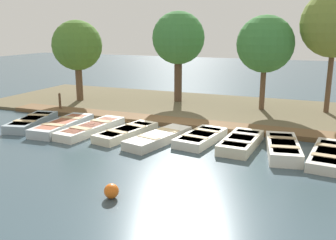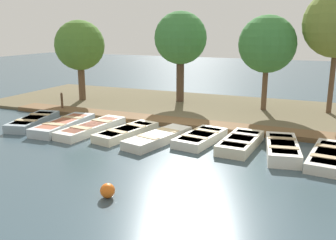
# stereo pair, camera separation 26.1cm
# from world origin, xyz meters

# --- Properties ---
(ground_plane) EXTENTS (80.00, 80.00, 0.00)m
(ground_plane) POSITION_xyz_m (0.00, 0.00, 0.00)
(ground_plane) COLOR #384C56
(shore_bank) EXTENTS (8.00, 24.00, 0.14)m
(shore_bank) POSITION_xyz_m (-5.00, 0.00, 0.07)
(shore_bank) COLOR brown
(shore_bank) RESTS_ON ground_plane
(dock_walkway) EXTENTS (1.21, 17.94, 0.20)m
(dock_walkway) POSITION_xyz_m (-1.50, 0.00, 0.10)
(dock_walkway) COLOR brown
(dock_walkway) RESTS_ON ground_plane
(rowboat_0) EXTENTS (3.20, 1.68, 0.38)m
(rowboat_0) POSITION_xyz_m (1.16, -6.06, 0.19)
(rowboat_0) COLOR #8C9EA8
(rowboat_0) RESTS_ON ground_plane
(rowboat_1) EXTENTS (3.42, 1.25, 0.40)m
(rowboat_1) POSITION_xyz_m (1.16, -4.39, 0.20)
(rowboat_1) COLOR #B2BCC1
(rowboat_1) RESTS_ON ground_plane
(rowboat_2) EXTENTS (3.59, 1.33, 0.35)m
(rowboat_2) POSITION_xyz_m (1.03, -3.05, 0.17)
(rowboat_2) COLOR silver
(rowboat_2) RESTS_ON ground_plane
(rowboat_3) EXTENTS (3.15, 1.56, 0.35)m
(rowboat_3) POSITION_xyz_m (1.02, -1.38, 0.17)
(rowboat_3) COLOR beige
(rowboat_3) RESTS_ON ground_plane
(rowboat_4) EXTENTS (3.31, 1.69, 0.37)m
(rowboat_4) POSITION_xyz_m (1.26, 0.13, 0.18)
(rowboat_4) COLOR beige
(rowboat_4) RESTS_ON ground_plane
(rowboat_5) EXTENTS (2.74, 1.49, 0.36)m
(rowboat_5) POSITION_xyz_m (0.63, 1.60, 0.17)
(rowboat_5) COLOR silver
(rowboat_5) RESTS_ON ground_plane
(rowboat_6) EXTENTS (2.80, 1.24, 0.40)m
(rowboat_6) POSITION_xyz_m (0.70, 3.15, 0.20)
(rowboat_6) COLOR beige
(rowboat_6) RESTS_ON ground_plane
(rowboat_7) EXTENTS (2.98, 1.51, 0.44)m
(rowboat_7) POSITION_xyz_m (0.91, 4.63, 0.22)
(rowboat_7) COLOR silver
(rowboat_7) RESTS_ON ground_plane
(rowboat_8) EXTENTS (3.20, 1.53, 0.34)m
(rowboat_8) POSITION_xyz_m (0.98, 6.18, 0.17)
(rowboat_8) COLOR beige
(rowboat_8) RESTS_ON ground_plane
(mooring_post_near) EXTENTS (0.12, 0.12, 1.01)m
(mooring_post_near) POSITION_xyz_m (-1.59, -6.65, 0.51)
(mooring_post_near) COLOR brown
(mooring_post_near) RESTS_ON ground_plane
(buoy) EXTENTS (0.38, 0.38, 0.38)m
(buoy) POSITION_xyz_m (6.13, 0.94, 0.19)
(buoy) COLOR orange
(buoy) RESTS_ON ground_plane
(park_tree_far_left) EXTENTS (2.80, 2.80, 4.68)m
(park_tree_far_left) POSITION_xyz_m (-4.16, -7.24, 3.25)
(park_tree_far_left) COLOR brown
(park_tree_far_left) RESTS_ON ground_plane
(park_tree_left) EXTENTS (2.90, 2.90, 5.15)m
(park_tree_left) POSITION_xyz_m (-6.01, -1.85, 3.65)
(park_tree_left) COLOR #4C3828
(park_tree_left) RESTS_ON ground_plane
(park_tree_center) EXTENTS (2.84, 2.84, 4.87)m
(park_tree_center) POSITION_xyz_m (-5.61, 2.92, 3.43)
(park_tree_center) COLOR brown
(park_tree_center) RESTS_ON ground_plane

